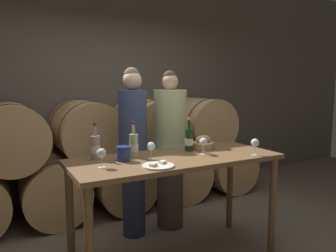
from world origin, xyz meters
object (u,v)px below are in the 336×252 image
object	(u,v)px
tasting_table	(176,171)
person_left	(133,150)
wine_bottle_rose	(95,147)
wine_glass_far_left	(102,154)
blue_crock	(123,153)
bread_basket	(203,144)
wine_glass_right	(255,143)
wine_glass_center	(203,142)
wine_bottle_white	(134,145)
cheese_plate	(158,166)
wine_bottle_red	(189,140)
wine_glass_left	(151,147)
person_right	(170,149)

from	to	relation	value
tasting_table	person_left	size ratio (longest dim) A/B	1.05
wine_bottle_rose	wine_glass_far_left	bearing A→B (deg)	-97.43
blue_crock	bread_basket	bearing A→B (deg)	6.68
wine_glass_right	wine_glass_center	bearing A→B (deg)	146.45
tasting_table	wine_glass_right	size ratio (longest dim) A/B	12.23
wine_bottle_white	wine_glass_right	size ratio (longest dim) A/B	2.06
tasting_table	cheese_plate	size ratio (longest dim) A/B	7.44
wine_bottle_red	blue_crock	size ratio (longest dim) A/B	2.60
blue_crock	bread_basket	distance (m)	0.86
person_left	blue_crock	bearing A→B (deg)	-119.04
wine_glass_far_left	blue_crock	bearing A→B (deg)	30.32
wine_bottle_rose	wine_glass_center	world-z (taller)	wine_bottle_rose
person_left	wine_glass_right	size ratio (longest dim) A/B	11.64
tasting_table	wine_bottle_white	bearing A→B (deg)	152.56
bread_basket	wine_bottle_rose	bearing A→B (deg)	176.27
tasting_table	wine_glass_far_left	distance (m)	0.71
wine_glass_left	wine_glass_far_left	bearing A→B (deg)	-171.85
wine_bottle_rose	tasting_table	bearing A→B (deg)	-20.88
person_right	cheese_plate	size ratio (longest dim) A/B	6.98
person_left	wine_glass_right	xyz separation A→B (m)	(0.77, -0.92, 0.15)
wine_bottle_red	bread_basket	size ratio (longest dim) A/B	1.44
tasting_table	wine_bottle_white	xyz separation A→B (m)	(-0.32, 0.17, 0.23)
wine_bottle_rose	wine_glass_center	bearing A→B (deg)	-16.75
bread_basket	cheese_plate	world-z (taller)	bread_basket
cheese_plate	wine_bottle_rose	bearing A→B (deg)	126.22
wine_glass_far_left	wine_glass_center	bearing A→B (deg)	1.61
wine_bottle_red	wine_glass_far_left	world-z (taller)	wine_bottle_red
wine_bottle_white	wine_glass_center	bearing A→B (deg)	-18.46
person_right	wine_bottle_white	size ratio (longest dim) A/B	5.59
wine_glass_far_left	wine_bottle_red	bearing A→B (deg)	13.40
wine_bottle_white	wine_glass_center	distance (m)	0.62
wine_bottle_white	cheese_plate	distance (m)	0.41
bread_basket	cheese_plate	xyz separation A→B (m)	(-0.69, -0.40, -0.04)
wine_bottle_red	cheese_plate	bearing A→B (deg)	-143.01
wine_glass_center	wine_glass_right	world-z (taller)	same
wine_bottle_red	wine_glass_center	xyz separation A→B (m)	(0.03, -0.19, 0.00)
wine_bottle_red	person_left	bearing A→B (deg)	126.47
person_left	person_right	distance (m)	0.43
bread_basket	wine_glass_center	xyz separation A→B (m)	(-0.14, -0.20, 0.06)
tasting_table	wine_glass_far_left	size ratio (longest dim) A/B	12.23
wine_bottle_rose	bread_basket	bearing A→B (deg)	-3.73
wine_bottle_rose	cheese_plate	xyz separation A→B (m)	(0.34, -0.47, -0.09)
wine_bottle_rose	wine_glass_center	distance (m)	0.94
person_left	wine_glass_center	size ratio (longest dim) A/B	11.64
wine_glass_far_left	wine_glass_right	world-z (taller)	same
bread_basket	wine_glass_center	distance (m)	0.25
wine_bottle_white	wine_glass_far_left	distance (m)	0.41
wine_bottle_rose	person_left	bearing A→B (deg)	39.08
blue_crock	wine_glass_right	world-z (taller)	wine_glass_right
person_left	wine_bottle_red	xyz separation A→B (m)	(0.36, -0.49, 0.15)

